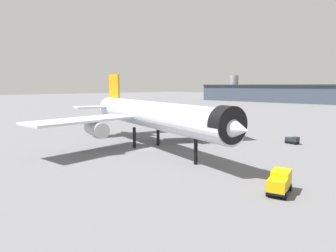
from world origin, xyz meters
name	(u,v)px	position (x,y,z in m)	size (l,w,h in m)	color
ground	(145,149)	(0.00, 0.00, 0.00)	(900.00, 900.00, 0.00)	slate
airliner_near_gate	(151,115)	(0.49, 1.53, 7.79)	(60.63, 54.36, 17.68)	silver
terminal_building	(316,94)	(-41.54, 212.84, 7.75)	(208.32, 38.50, 23.89)	#3D4756
service_truck_front	(280,182)	(35.74, -5.93, 1.59)	(3.75, 5.91, 3.00)	black
baggage_tug_wing	(293,140)	(21.07, 30.77, 0.97)	(3.39, 2.26, 1.85)	black
traffic_cone_near_nose	(98,129)	(-33.67, 8.05, 0.34)	(0.55, 0.55, 0.68)	#F2600C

